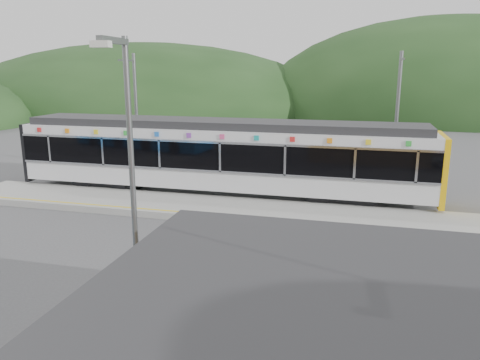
# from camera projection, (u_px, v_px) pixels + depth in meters

# --- Properties ---
(ground) EXTENTS (120.00, 120.00, 0.00)m
(ground) POSITION_uv_depth(u_px,v_px,m) (207.00, 239.00, 17.45)
(ground) COLOR #4C4C4F
(ground) RESTS_ON ground
(hills) EXTENTS (146.00, 149.00, 26.00)m
(hills) POSITION_uv_depth(u_px,v_px,m) (376.00, 210.00, 20.90)
(hills) COLOR #1E3D19
(hills) RESTS_ON ground
(platform) EXTENTS (26.00, 3.20, 0.30)m
(platform) POSITION_uv_depth(u_px,v_px,m) (231.00, 210.00, 20.52)
(platform) COLOR #9E9E99
(platform) RESTS_ON ground
(yellow_line) EXTENTS (26.00, 0.10, 0.01)m
(yellow_line) POSITION_uv_depth(u_px,v_px,m) (222.00, 215.00, 19.26)
(yellow_line) COLOR yellow
(yellow_line) RESTS_ON platform
(train) EXTENTS (20.44, 3.01, 3.74)m
(train) POSITION_uv_depth(u_px,v_px,m) (220.00, 155.00, 22.93)
(train) COLOR black
(train) RESTS_ON ground
(catenary_mast_west) EXTENTS (0.18, 1.80, 7.00)m
(catenary_mast_west) POSITION_uv_depth(u_px,v_px,m) (136.00, 114.00, 26.37)
(catenary_mast_west) COLOR slate
(catenary_mast_west) RESTS_ON ground
(catenary_mast_east) EXTENTS (0.18, 1.80, 7.00)m
(catenary_mast_east) POSITION_uv_depth(u_px,v_px,m) (396.00, 121.00, 22.93)
(catenary_mast_east) COLOR slate
(catenary_mast_east) RESTS_ON ground
(lamp_post) EXTENTS (0.36, 1.19, 6.82)m
(lamp_post) POSITION_uv_depth(u_px,v_px,m) (129.00, 174.00, 9.76)
(lamp_post) COLOR slate
(lamp_post) RESTS_ON ground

